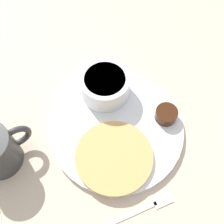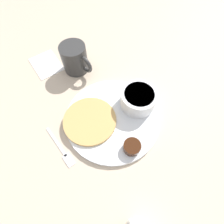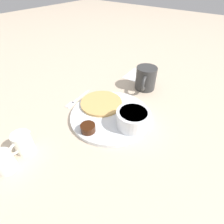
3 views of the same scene
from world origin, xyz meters
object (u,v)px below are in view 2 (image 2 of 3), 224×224
(coffee_mug, at_px, (76,58))
(fork, at_px, (62,151))
(bowl, at_px, (139,100))
(plate, at_px, (112,118))

(coffee_mug, distance_m, fork, 0.30)
(bowl, height_order, fork, bowl)
(bowl, height_order, coffee_mug, coffee_mug)
(bowl, distance_m, fork, 0.26)
(bowl, bearing_deg, fork, 91.10)
(fork, bearing_deg, plate, -86.75)
(fork, bearing_deg, bowl, -88.90)
(plate, distance_m, fork, 0.16)
(coffee_mug, bearing_deg, bowl, -160.83)
(coffee_mug, bearing_deg, plate, 178.67)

